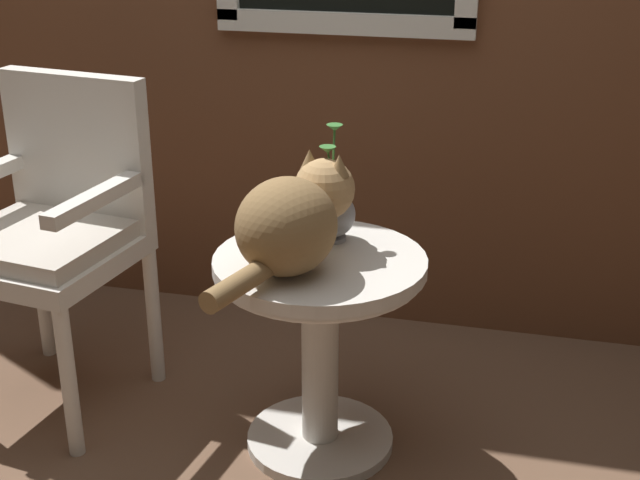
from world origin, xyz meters
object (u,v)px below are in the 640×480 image
at_px(wicker_side_table, 320,317).
at_px(cat, 293,220).
at_px(wicker_chair, 55,221).
at_px(pewter_vase_with_ivy, 332,209).

distance_m(wicker_side_table, cat, 0.32).
relative_size(wicker_chair, pewter_vase_with_ivy, 3.08).
relative_size(wicker_side_table, pewter_vase_with_ivy, 1.83).
distance_m(wicker_side_table, pewter_vase_with_ivy, 0.29).
xyz_separation_m(wicker_side_table, cat, (-0.05, -0.08, 0.31)).
relative_size(wicker_side_table, wicker_chair, 0.59).
xyz_separation_m(wicker_chair, cat, (0.78, -0.18, 0.15)).
distance_m(wicker_chair, cat, 0.81).
height_order(wicker_side_table, pewter_vase_with_ivy, pewter_vase_with_ivy).
bearing_deg(cat, wicker_side_table, 57.70).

